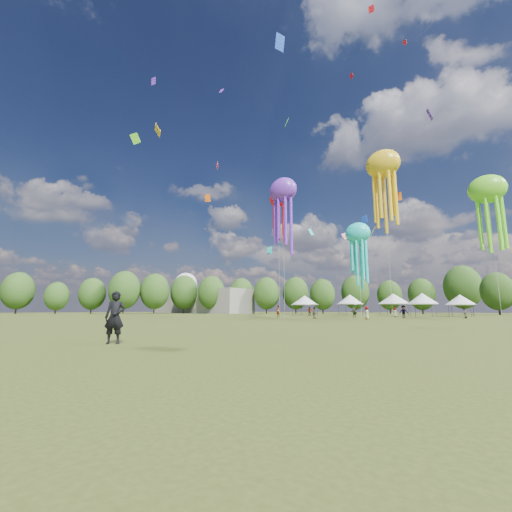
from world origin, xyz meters
The scene contains 10 objects.
ground centered at (0.00, 0.00, 0.00)m, with size 300.00×300.00×0.00m, color #384416.
observer_main centered at (6.82, -1.71, 0.94)m, with size 0.68×0.45×1.88m, color black.
spectator_near centered at (-4.49, 33.02, 0.78)m, with size 0.76×0.59×1.56m, color gray.
spectators_far centered at (-1.40, 43.90, 0.86)m, with size 27.59×17.36×1.92m.
festival_tents centered at (-4.33, 56.42, 3.18)m, with size 32.33×11.84×4.36m.
show_kites centered at (5.98, 42.57, 20.49)m, with size 49.88×24.65×31.26m.
small_kites centered at (-0.76, 41.11, 31.05)m, with size 76.99×56.65×44.42m.
treeline centered at (-3.87, 62.51, 6.54)m, with size 201.57×95.24×13.43m.
hangar centered at (-72.00, 72.00, 4.00)m, with size 40.00×12.00×8.00m, color gray.
radome centered at (-88.00, 78.00, 9.99)m, with size 9.00×9.00×16.00m.
Camera 1 is at (18.41, -7.90, 1.20)m, focal length 23.25 mm.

